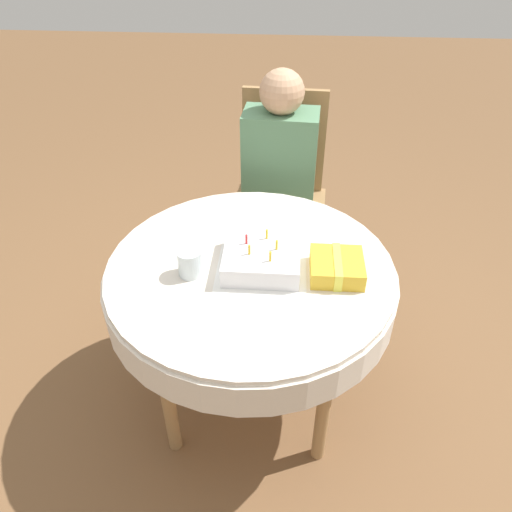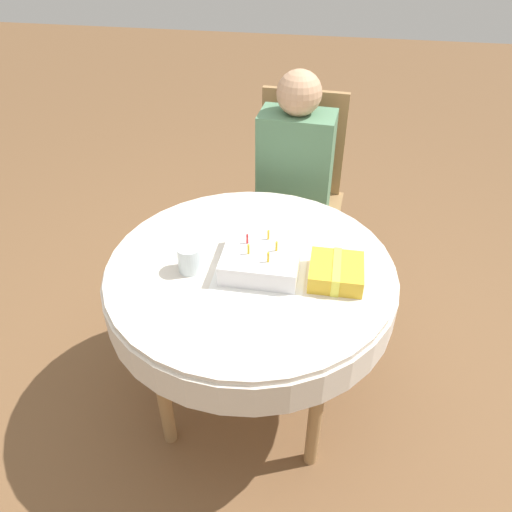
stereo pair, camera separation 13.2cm
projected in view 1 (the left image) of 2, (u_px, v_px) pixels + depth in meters
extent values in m
plane|color=brown|center=(251.00, 391.00, 2.18)|extent=(12.00, 12.00, 0.00)
cylinder|color=silver|center=(250.00, 268.00, 1.75)|extent=(1.01, 1.01, 0.02)
cylinder|color=silver|center=(250.00, 284.00, 1.80)|extent=(1.03, 1.03, 0.13)
cylinder|color=#A37A4C|center=(167.00, 391.00, 1.76)|extent=(0.05, 0.05, 0.68)
cylinder|color=#A37A4C|center=(324.00, 400.00, 1.73)|extent=(0.05, 0.05, 0.68)
cylinder|color=#A37A4C|center=(193.00, 287.00, 2.20)|extent=(0.05, 0.05, 0.68)
cylinder|color=#A37A4C|center=(319.00, 293.00, 2.17)|extent=(0.05, 0.05, 0.68)
cube|color=#A37A4C|center=(278.00, 212.00, 2.50)|extent=(0.49, 0.49, 0.04)
cube|color=#A37A4C|center=(284.00, 141.00, 2.49)|extent=(0.41, 0.06, 0.53)
cylinder|color=#A37A4C|center=(233.00, 269.00, 2.50)|extent=(0.04, 0.04, 0.43)
cylinder|color=#A37A4C|center=(313.00, 276.00, 2.46)|extent=(0.04, 0.04, 0.43)
cylinder|color=#A37A4C|center=(245.00, 224.00, 2.82)|extent=(0.04, 0.04, 0.43)
cylinder|color=#A37A4C|center=(317.00, 230.00, 2.78)|extent=(0.04, 0.04, 0.43)
cylinder|color=tan|center=(257.00, 262.00, 2.52)|extent=(0.09, 0.09, 0.46)
cylinder|color=tan|center=(291.00, 265.00, 2.50)|extent=(0.09, 0.09, 0.46)
cube|color=#568460|center=(280.00, 163.00, 2.34)|extent=(0.35, 0.22, 0.50)
sphere|color=tan|center=(282.00, 92.00, 2.13)|extent=(0.20, 0.20, 0.20)
cube|color=white|center=(262.00, 266.00, 1.74)|extent=(0.31, 0.31, 0.00)
cube|color=white|center=(262.00, 258.00, 1.72)|extent=(0.26, 0.26, 0.07)
cylinder|color=gold|center=(277.00, 245.00, 1.68)|extent=(0.01, 0.01, 0.04)
cylinder|color=gold|center=(267.00, 234.00, 1.73)|extent=(0.01, 0.01, 0.04)
cylinder|color=red|center=(246.00, 239.00, 1.71)|extent=(0.01, 0.01, 0.04)
cylinder|color=gold|center=(250.00, 250.00, 1.66)|extent=(0.01, 0.01, 0.04)
cylinder|color=gold|center=(270.00, 256.00, 1.63)|extent=(0.01, 0.01, 0.04)
cylinder|color=silver|center=(190.00, 263.00, 1.68)|extent=(0.08, 0.08, 0.10)
cube|color=gold|center=(337.00, 267.00, 1.69)|extent=(0.18, 0.18, 0.06)
cube|color=#EAE54C|center=(337.00, 267.00, 1.69)|extent=(0.03, 0.18, 0.07)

